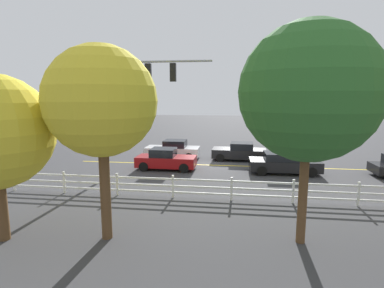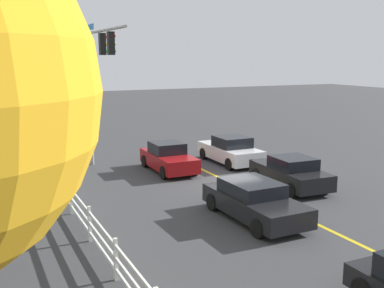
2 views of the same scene
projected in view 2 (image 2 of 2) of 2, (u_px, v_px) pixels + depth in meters
The scene contains 8 objects.
ground_plane at pixel (227, 181), 21.88m from camera, with size 120.00×120.00×0.00m, color #38383A.
lane_center_stripe at pixel (277, 205), 18.33m from camera, with size 28.00×0.16×0.01m, color gold.
signal_assembly at pixel (97, 70), 22.76m from camera, with size 6.64×0.38×7.34m.
car_0 at pixel (290, 173), 20.73m from camera, with size 4.26×2.09×1.41m.
car_1 at pixel (254, 201), 16.68m from camera, with size 4.52×2.03×1.36m.
car_2 at pixel (230, 150), 25.49m from camera, with size 4.35×1.96×1.50m.
car_3 at pixel (168, 158), 23.69m from camera, with size 4.08×1.85×1.47m.
white_rail_fence at pixel (80, 210), 15.93m from camera, with size 26.10×0.10×1.15m.
Camera 2 is at (-18.41, 10.60, 5.74)m, focal length 43.67 mm.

